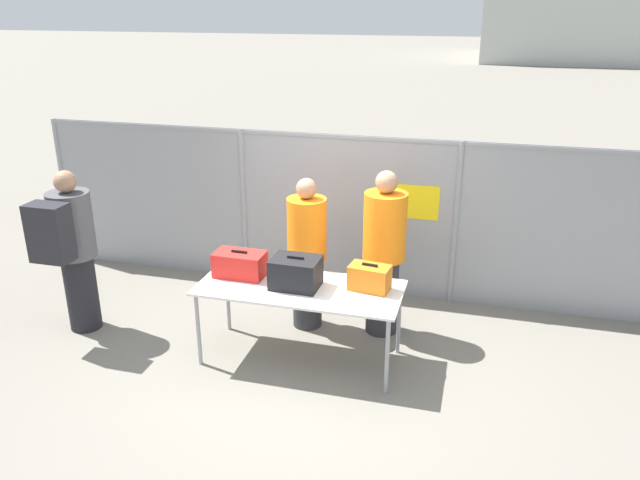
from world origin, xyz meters
TOP-DOWN VIEW (x-y plane):
  - ground_plane at (0.00, 0.00)m, footprint 120.00×120.00m
  - fence_section at (0.01, 1.72)m, footprint 7.81×0.07m
  - inspection_table at (-0.05, 0.04)m, footprint 1.96×0.84m
  - suitcase_red at (-0.70, 0.12)m, footprint 0.50×0.29m
  - suitcase_black at (-0.09, 0.03)m, footprint 0.46×0.36m
  - suitcase_orange at (0.60, 0.16)m, footprint 0.41×0.28m
  - traveler_hooded at (-2.51, -0.03)m, footprint 0.44×0.68m
  - security_worker_near at (-0.18, 0.72)m, footprint 0.41×0.41m
  - security_worker_far at (0.62, 0.80)m, footprint 0.44×0.44m
  - utility_trailer at (2.16, 4.17)m, footprint 4.18×2.09m
  - distant_hangar at (7.62, 37.13)m, footprint 13.88×11.25m

SIDE VIEW (x-z plane):
  - ground_plane at x=0.00m, z-range 0.00..0.00m
  - utility_trailer at x=2.16m, z-range 0.06..0.80m
  - inspection_table at x=-0.05m, z-range 0.34..1.13m
  - security_worker_near at x=-0.18m, z-range 0.03..1.70m
  - suitcase_orange at x=0.60m, z-range 0.78..1.04m
  - suitcase_red at x=-0.70m, z-range 0.78..1.05m
  - security_worker_far at x=0.62m, z-range 0.03..1.81m
  - suitcase_black at x=-0.09m, z-range 0.78..1.09m
  - traveler_hooded at x=-2.51m, z-range 0.09..1.85m
  - fence_section at x=0.01m, z-range 0.05..1.98m
  - distant_hangar at x=7.62m, z-range 0.00..5.76m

